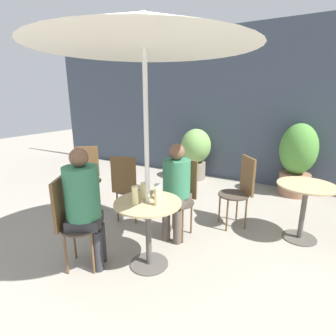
{
  "coord_description": "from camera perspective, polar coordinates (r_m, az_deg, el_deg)",
  "views": [
    {
      "loc": [
        1.27,
        -1.82,
        1.72
      ],
      "look_at": [
        -0.1,
        0.55,
        0.96
      ],
      "focal_mm": 28.0,
      "sensor_mm": 36.0,
      "label": 1
    }
  ],
  "objects": [
    {
      "name": "seated_person_1",
      "position": [
        2.7,
        -17.81,
        -6.56
      ],
      "size": [
        0.42,
        0.41,
        1.25
      ],
      "rotation": [
        0.0,
        0.0,
        2.12
      ],
      "color": "#2D2D33",
      "rests_on": "ground_plane"
    },
    {
      "name": "beer_glass_0",
      "position": [
        2.65,
        -2.25,
        -5.14
      ],
      "size": [
        0.07,
        0.07,
        0.15
      ],
      "color": "silver",
      "rests_on": "cafe_table_near"
    },
    {
      "name": "beer_glass_1",
      "position": [
        2.69,
        -5.23,
        -4.83
      ],
      "size": [
        0.07,
        0.07,
        0.16
      ],
      "color": "beige",
      "rests_on": "cafe_table_near"
    },
    {
      "name": "ground_plane",
      "position": [
        2.81,
        -4.21,
        -22.31
      ],
      "size": [
        20.0,
        20.0,
        0.0
      ],
      "primitive_type": "plane",
      "color": "gray"
    },
    {
      "name": "bistro_chair_3",
      "position": [
        4.29,
        -17.03,
        -0.82
      ],
      "size": [
        0.46,
        0.46,
        0.96
      ],
      "rotation": [
        0.0,
        0.0,
        0.74
      ],
      "color": "#42382D",
      "rests_on": "ground_plane"
    },
    {
      "name": "bistro_chair_1",
      "position": [
        2.81,
        -20.53,
        -9.81
      ],
      "size": [
        0.46,
        0.45,
        0.96
      ],
      "rotation": [
        0.0,
        0.0,
        -4.16
      ],
      "color": "#42382D",
      "rests_on": "ground_plane"
    },
    {
      "name": "storefront_wall",
      "position": [
        5.45,
        16.8,
        12.57
      ],
      "size": [
        10.0,
        0.06,
        3.0
      ],
      "color": "#3D4756",
      "rests_on": "ground_plane"
    },
    {
      "name": "umbrella",
      "position": [
        2.46,
        -5.24,
        27.65
      ],
      "size": [
        1.94,
        1.94,
        2.38
      ],
      "color": "silver",
      "rests_on": "ground_plane"
    },
    {
      "name": "bistro_chair_0",
      "position": [
        3.29,
        2.93,
        -5.07
      ],
      "size": [
        0.4,
        0.4,
        0.96
      ],
      "rotation": [
        0.0,
        0.0,
        0.03
      ],
      "color": "#42382D",
      "rests_on": "ground_plane"
    },
    {
      "name": "seated_person_0",
      "position": [
        3.11,
        1.76,
        -3.46
      ],
      "size": [
        0.33,
        0.34,
        1.19
      ],
      "rotation": [
        0.0,
        0.0,
        0.03
      ],
      "color": "brown",
      "rests_on": "ground_plane"
    },
    {
      "name": "bistro_chair_2",
      "position": [
        3.61,
        -9.09,
        -3.34
      ],
      "size": [
        0.42,
        0.44,
        0.96
      ],
      "rotation": [
        0.0,
        0.0,
        3.45
      ],
      "color": "#42382D",
      "rests_on": "ground_plane"
    },
    {
      "name": "cafe_table_far",
      "position": [
        3.55,
        27.61,
        -6.18
      ],
      "size": [
        0.66,
        0.66,
        0.71
      ],
      "color": "#514C47",
      "rests_on": "ground_plane"
    },
    {
      "name": "beer_glass_2",
      "position": [
        2.54,
        -7.18,
        -5.89
      ],
      "size": [
        0.06,
        0.06,
        0.18
      ],
      "color": "beige",
      "rests_on": "cafe_table_near"
    },
    {
      "name": "bistro_chair_4",
      "position": [
        3.6,
        15.6,
        -3.79
      ],
      "size": [
        0.46,
        0.46,
        0.96
      ],
      "rotation": [
        0.0,
        0.0,
        5.42
      ],
      "color": "#42382D",
      "rests_on": "ground_plane"
    },
    {
      "name": "potted_plant_1",
      "position": [
        5.08,
        26.34,
        2.04
      ],
      "size": [
        0.62,
        0.62,
        1.27
      ],
      "color": "#93664C",
      "rests_on": "ground_plane"
    },
    {
      "name": "beer_glass_3",
      "position": [
        2.49,
        -2.37,
        -6.22
      ],
      "size": [
        0.06,
        0.06,
        0.18
      ],
      "color": "beige",
      "rests_on": "cafe_table_near"
    },
    {
      "name": "potted_plant_0",
      "position": [
        5.51,
        6.06,
        3.76
      ],
      "size": [
        0.62,
        0.62,
        1.06
      ],
      "color": "slate",
      "rests_on": "ground_plane"
    },
    {
      "name": "cafe_table_near",
      "position": [
        2.69,
        -4.33,
        -11.15
      ],
      "size": [
        0.67,
        0.67,
        0.71
      ],
      "color": "#514C47",
      "rests_on": "ground_plane"
    }
  ]
}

